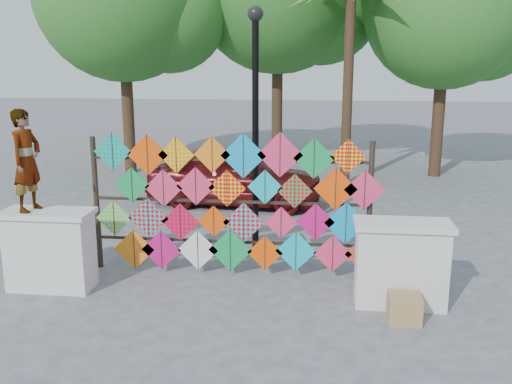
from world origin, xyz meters
TOP-DOWN VIEW (x-y plane):
  - ground at (0.00, 0.00)m, footprint 80.00×80.00m
  - parapet_left at (-2.70, -0.20)m, footprint 1.40×0.65m
  - parapet_right at (2.70, -0.20)m, footprint 1.40×0.65m
  - kite_rack at (0.08, 0.73)m, footprint 4.88×0.24m
  - tree_east at (5.09, 9.53)m, footprint 5.40×4.80m
  - palm_tree at (2.20, 8.00)m, footprint 3.62×3.62m
  - vendor_woman at (-2.95, -0.20)m, footprint 0.47×0.63m
  - sedan at (-0.58, 5.34)m, footprint 4.43×2.09m
  - lamppost at (0.30, 2.00)m, footprint 0.28×0.28m
  - cardboard_box_near at (2.70, -0.77)m, footprint 0.45×0.40m
  - cardboard_box_far at (2.71, -0.65)m, footprint 0.35×0.32m

SIDE VIEW (x-z plane):
  - ground at x=0.00m, z-range 0.00..0.00m
  - cardboard_box_far at x=2.71m, z-range 0.00..0.29m
  - cardboard_box_near at x=2.70m, z-range 0.00..0.40m
  - parapet_left at x=-2.70m, z-range 0.01..1.29m
  - parapet_right at x=2.70m, z-range 0.01..1.29m
  - sedan at x=-0.58m, z-range 0.00..1.47m
  - kite_rack at x=0.08m, z-range 0.00..2.44m
  - vendor_woman at x=-2.95m, z-range 1.28..2.84m
  - lamppost at x=0.30m, z-range 0.46..4.92m
  - palm_tree at x=2.20m, z-range 2.04..7.87m
  - tree_east at x=5.09m, z-range 1.28..8.69m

